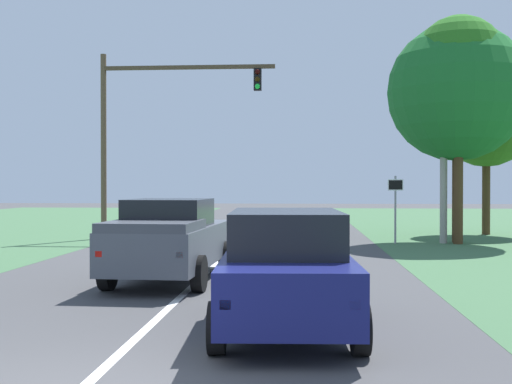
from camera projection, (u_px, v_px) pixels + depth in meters
The scene contains 9 objects.
ground_plane at pixel (213, 267), 18.25m from camera, with size 120.00×120.00×0.00m, color #424244.
red_suv_near at pixel (286, 268), 10.28m from camera, with size 2.33×4.63×1.89m.
pickup_truck_lead at pixel (171, 239), 15.59m from camera, with size 2.47×5.57×1.96m.
traffic_light at pixel (147, 117), 27.51m from camera, with size 7.40×0.40×7.82m.
keep_moving_sign at pixel (395, 200), 25.28m from camera, with size 0.60×0.09×2.64m.
oak_tree_right at pixel (457, 92), 25.73m from camera, with size 5.47×5.47×8.70m.
utility_pole_right at pixel (444, 134), 25.47m from camera, with size 0.28×0.28×8.53m, color #9E998E.
extra_tree_1 at pixel (459, 63), 25.13m from camera, with size 3.47×3.47×8.82m.
extra_tree_2 at pixel (486, 121), 29.84m from camera, with size 4.26×4.26×7.38m.
Camera 1 is at (2.47, -6.86, 2.31)m, focal length 45.79 mm.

